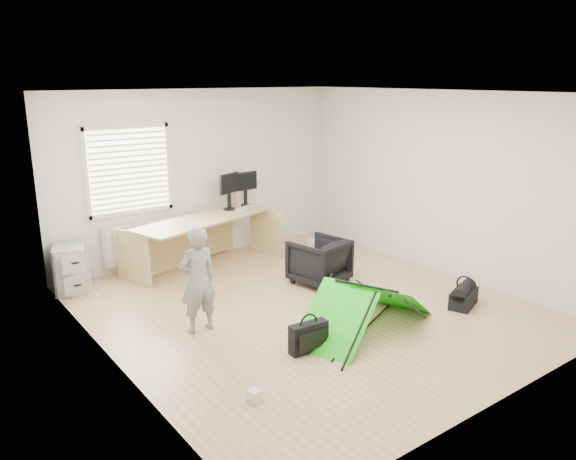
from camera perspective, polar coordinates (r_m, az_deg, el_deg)
ground at (r=7.32m, az=1.88°, el=-7.86°), size 5.50×5.50×0.00m
back_wall at (r=9.17m, az=-8.83°, el=5.55°), size 5.00×0.02×2.70m
window at (r=8.61m, az=-15.85°, el=5.87°), size 1.20×0.06×1.20m
radiator at (r=8.81m, az=-15.24°, el=-1.23°), size 1.00×0.12×0.60m
desk at (r=8.75m, az=-8.40°, el=-1.31°), size 2.46×1.37×0.80m
filing_cabinet at (r=8.32m, az=-21.20°, el=-3.63°), size 0.58×0.66×0.65m
monitor_left at (r=9.08m, az=-6.01°, el=3.41°), size 0.46×0.26×0.43m
monitor_right at (r=9.34m, az=-4.35°, el=3.73°), size 0.44×0.14×0.42m
keyboard at (r=9.21m, az=-4.17°, el=2.31°), size 0.50×0.34×0.02m
thermos at (r=9.23m, az=-5.05°, el=3.12°), size 0.10×0.10×0.27m
office_chair at (r=8.05m, az=3.17°, el=-3.18°), size 0.83×0.85×0.66m
person at (r=6.53m, az=-9.16°, el=-5.06°), size 0.46×0.30×1.25m
kite at (r=6.65m, az=7.86°, el=-7.89°), size 1.96×1.44×0.56m
storage_crate at (r=9.51m, az=3.46°, el=-1.53°), size 0.54×0.47×0.25m
tote_bag at (r=8.91m, az=-13.91°, el=-2.60°), size 0.36×0.20×0.41m
laptop_bag at (r=6.16m, az=2.09°, el=-10.83°), size 0.45×0.17×0.33m
white_box at (r=5.37m, az=-3.41°, el=-16.43°), size 0.13×0.13×0.11m
duffel_bag at (r=7.66m, az=17.40°, el=-6.63°), size 0.55×0.41×0.22m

